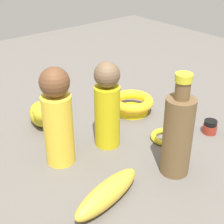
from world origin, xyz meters
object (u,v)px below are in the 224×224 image
Objects in this scene: person_figure_adult at (107,106)px; bottle_tall at (178,134)px; nail_polish_jar at (210,127)px; bowl at (132,103)px; bangle at (165,137)px; cat_figurine at (42,113)px; person_figure_child at (58,118)px; banana at (107,193)px.

person_figure_adult is 0.19m from bottle_tall.
bowl is at bearing 110.92° from nail_polish_jar.
bangle is (-0.03, -0.17, -0.02)m from bowl.
bangle is at bearing -51.28° from cat_figurine.
person_figure_child is 0.13m from person_figure_adult.
nail_polish_jar is at bearing 13.76° from bottle_tall.
bowl is at bearing 27.75° from person_figure_adult.
cat_figurine is 0.46m from nail_polish_jar.
bottle_tall reaches higher than cat_figurine.
person_figure_child reaches higher than person_figure_adult.
person_figure_child is 0.27m from bottle_tall.
person_figure_adult is at bearing -152.25° from bowl.
banana is (-0.26, -0.09, 0.02)m from bangle.
bowl is 0.39m from banana.
bowl reaches higher than nail_polish_jar.
bowl is 0.27m from cat_figurine.
person_figure_child reaches higher than cat_figurine.
banana is 4.85× the size of nail_polish_jar.
bowl is (0.16, 0.08, -0.08)m from person_figure_adult.
banana is (-0.13, -0.17, -0.09)m from person_figure_adult.
bangle is at bearing -173.82° from banana.
person_figure_child is 1.30× the size of banana.
cat_figurine is (0.05, 0.17, -0.08)m from person_figure_child.
person_figure_child is at bearing 132.15° from bottle_tall.
banana is at bearing -90.82° from person_figure_child.
bottle_tall reaches higher than bangle.
bangle is 0.16m from bottle_tall.
person_figure_adult is 0.20m from bowl.
cat_figurine is 3.72× the size of nail_polish_jar.
banana is 0.20m from bottle_tall.
bangle is 0.13m from nail_polish_jar.
person_figure_adult reaches higher than bowl.
cat_figurine is (-0.25, 0.10, 0.01)m from bowl.
bangle is at bearing -19.97° from person_figure_child.
cat_figurine is 0.40m from bottle_tall.
person_figure_adult is 0.18m from bangle.
bowl is 0.91× the size of cat_figurine.
cat_figurine is at bearing 114.35° from person_figure_adult.
bottle_tall is (0.18, -0.02, 0.08)m from banana.
bottle_tall is at bearing -113.01° from bowl.
person_figure_adult is 1.59× the size of cat_figurine.
nail_polish_jar is at bearing -24.94° from bangle.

